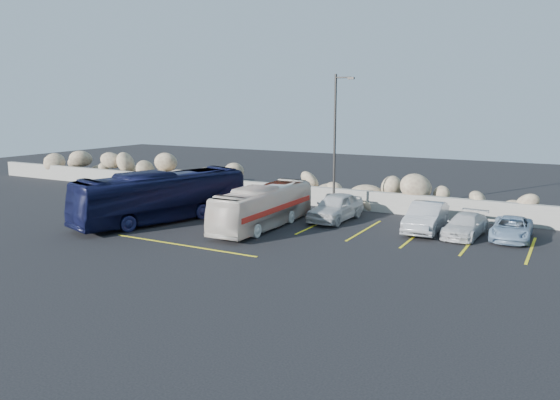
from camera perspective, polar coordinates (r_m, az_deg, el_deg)
The scene contains 11 objects.
ground at distance 24.77m, azimuth -8.61°, elevation -5.09°, with size 90.00×90.00×0.00m, color black.
seawall at distance 34.69m, azimuth 3.45°, elevation 0.44°, with size 60.00×0.40×1.20m, color gray.
riprap_pile at distance 35.66m, azimuth 4.29°, elevation 1.84°, with size 54.00×2.80×2.60m, color #91775F, non-canonical shape.
parking_lines at distance 27.22m, azimuth 6.47°, elevation -3.62°, with size 18.16×9.36×0.01m.
lamppost at distance 30.94m, azimuth 5.83°, elevation 6.11°, with size 1.14×0.18×8.00m.
vintage_bus at distance 28.44m, azimuth -1.76°, elevation -0.69°, with size 1.86×7.93×2.21m, color silver.
tour_coach at distance 30.51m, azimuth -12.25°, elevation 0.36°, with size 2.32×9.93×2.77m, color #0F1234.
car_a at distance 30.33m, azimuth 5.85°, elevation -0.72°, with size 1.79×4.44×1.51m, color silver.
car_b at distance 28.59m, azimuth 15.02°, elevation -1.75°, with size 1.55×4.43×1.46m, color #AFB0B4.
car_c at distance 28.10m, azimuth 18.78°, elevation -2.53°, with size 1.55×3.80×1.10m, color silver.
car_d at distance 28.32m, azimuth 23.04°, elevation -2.75°, with size 1.76×3.81×1.06m, color #849FBB.
Camera 1 is at (14.61, -18.91, 6.50)m, focal length 35.00 mm.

